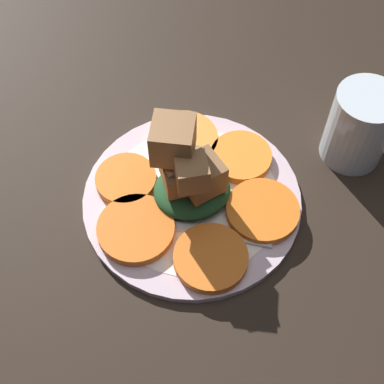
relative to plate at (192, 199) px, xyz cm
name	(u,v)px	position (x,y,z in cm)	size (l,w,h in cm)	color
table_slab	(192,205)	(0.00, 0.00, -1.52)	(120.00, 120.00, 2.00)	black
plate	(192,199)	(0.00, 0.00, 0.00)	(27.53, 27.53, 1.05)	silver
carrot_slice_0	(209,258)	(-0.18, -9.12, 1.18)	(8.74, 8.74, 1.19)	orange
carrot_slice_1	(263,211)	(7.81, -4.45, 1.18)	(9.01, 9.01, 1.19)	orange
carrot_slice_2	(241,157)	(7.58, 4.10, 1.18)	(8.04, 8.04, 1.19)	orange
carrot_slice_3	(183,139)	(0.92, 8.74, 1.18)	(9.29, 9.29, 1.19)	orange
carrot_slice_4	(126,179)	(-7.65, 4.09, 1.18)	(7.75, 7.75, 1.19)	orange
carrot_slice_5	(136,229)	(-7.72, -3.32, 1.18)	(9.37, 9.37, 1.19)	orange
center_pile	(188,174)	(-0.46, 0.28, 5.24)	(9.63, 8.92, 12.27)	#1E4723
fork	(190,229)	(-1.33, -4.62, 0.78)	(17.81, 9.63, 0.40)	silver
water_glass	(359,126)	(22.59, 2.63, 4.80)	(8.17, 8.17, 10.64)	silver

